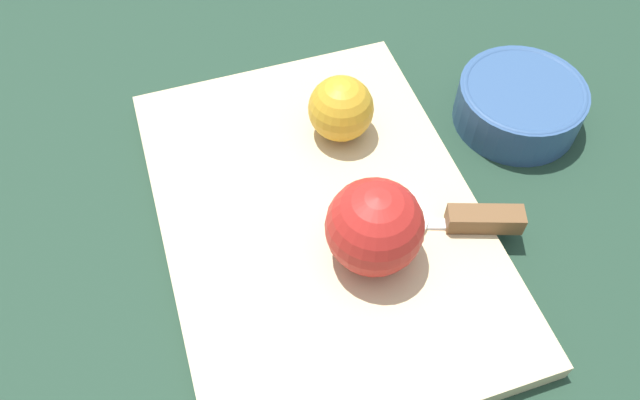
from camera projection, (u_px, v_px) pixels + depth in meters
name	position (u px, v px, depth m)	size (l,w,h in m)	color
ground_plane	(320.00, 225.00, 0.61)	(4.00, 4.00, 0.00)	#1E3828
cutting_board	(320.00, 219.00, 0.60)	(0.46, 0.35, 0.02)	#D1B789
apple_half_left	(341.00, 109.00, 0.63)	(0.07, 0.07, 0.07)	gold
apple_half_right	(374.00, 227.00, 0.53)	(0.09, 0.09, 0.09)	red
knife	(476.00, 220.00, 0.58)	(0.09, 0.16, 0.02)	silver
apple_slice	(394.00, 216.00, 0.59)	(0.06, 0.06, 0.01)	beige
bowl	(520.00, 102.00, 0.67)	(0.14, 0.14, 0.05)	#33517F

